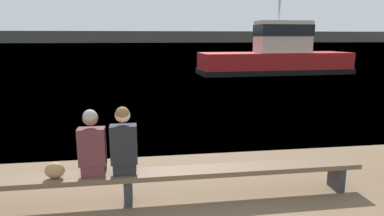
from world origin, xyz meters
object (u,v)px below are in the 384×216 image
(bench_main, at_px, (128,178))
(shopping_bag, at_px, (55,170))
(tugboat_red, at_px, (277,57))
(person_left, at_px, (92,146))
(person_right, at_px, (124,143))

(bench_main, bearing_deg, shopping_bag, -178.47)
(bench_main, relative_size, tugboat_red, 0.70)
(shopping_bag, bearing_deg, person_left, 2.59)
(shopping_bag, xyz_separation_m, tugboat_red, (10.63, 17.81, 0.53))
(shopping_bag, distance_m, tugboat_red, 20.75)
(person_right, bearing_deg, person_left, 179.95)
(person_right, relative_size, shopping_bag, 3.67)
(person_right, bearing_deg, shopping_bag, -178.62)
(bench_main, bearing_deg, person_left, -179.64)
(bench_main, height_order, tugboat_red, tugboat_red)
(bench_main, height_order, person_left, person_left)
(person_left, xyz_separation_m, shopping_bag, (-0.55, -0.02, -0.34))
(tugboat_red, bearing_deg, person_left, 147.71)
(bench_main, relative_size, shopping_bag, 26.39)
(person_left, bearing_deg, tugboat_red, 60.44)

